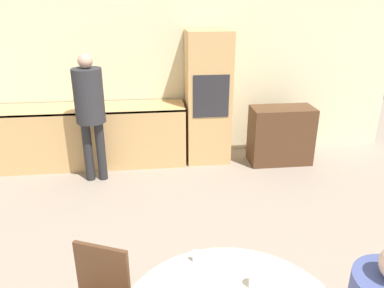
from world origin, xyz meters
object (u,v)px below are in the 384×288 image
Objects in this scene: sideboard at (281,135)px; person_standing at (90,105)px; oven_unit at (208,98)px; cup at (255,281)px.

person_standing reaches higher than sideboard.
oven_unit is 3.58m from cup.
person_standing reaches higher than cup.
sideboard is at bearing -13.78° from oven_unit.
person_standing is (-2.68, -0.27, 0.63)m from sideboard.
cup is at bearing -65.95° from person_standing.
oven_unit is 1.13× the size of person_standing.
cup is (-1.33, -3.30, 0.35)m from sideboard.
oven_unit is 21.04× the size of cup.
sideboard is at bearing 5.85° from person_standing.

